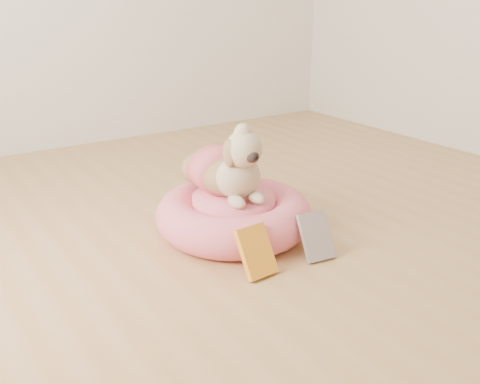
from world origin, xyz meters
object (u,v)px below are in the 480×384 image
pet_bed (234,215)px  dog (227,156)px  book_white (316,236)px  book_yellow (256,252)px

pet_bed → dog: dog is taller
dog → book_white: 0.52m
book_yellow → book_white: (0.29, -0.02, -0.00)m
pet_bed → book_yellow: 0.39m
pet_bed → book_white: book_white is taller
dog → book_white: dog is taller
dog → pet_bed: bearing=-63.7°
pet_bed → book_white: size_ratio=3.48×
book_yellow → book_white: book_yellow is taller
pet_bed → book_yellow: size_ratio=3.47×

